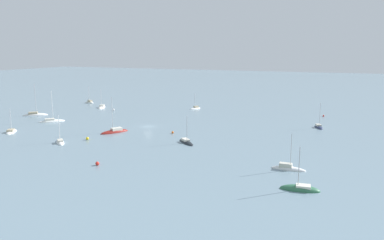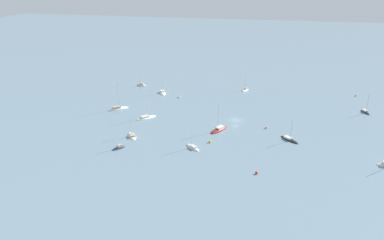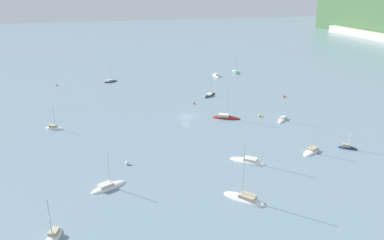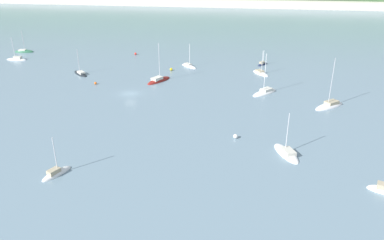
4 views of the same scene
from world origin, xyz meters
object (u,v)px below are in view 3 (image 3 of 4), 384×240
Objects in this scene: sailboat_3 at (282,120)px; sailboat_5 at (54,128)px; sailboat_9 at (248,161)px; sailboat_6 at (235,73)px; sailboat_11 at (226,118)px; mooring_buoy_1 at (284,96)px; mooring_buoy_0 at (260,115)px; sailboat_2 at (111,82)px; sailboat_0 at (311,152)px; mooring_buoy_3 at (194,103)px; sailboat_12 at (216,76)px; sailboat_7 at (54,237)px; sailboat_1 at (210,95)px; sailboat_10 at (108,187)px; mooring_buoy_4 at (127,163)px; sailboat_4 at (244,199)px; mooring_buoy_2 at (57,85)px; sailboat_8 at (347,148)px.

sailboat_5 is at bearing -56.86° from sailboat_3.
sailboat_6 is at bearing -68.65° from sailboat_9.
sailboat_11 reaches higher than mooring_buoy_1.
sailboat_6 is at bearing 165.55° from mooring_buoy_0.
sailboat_2 is 59.82m from sailboat_11.
sailboat_5 is at bearing -62.17° from sailboat_0.
sailboat_6 is at bearing 94.38° from sailboat_11.
sailboat_3 reaches higher than mooring_buoy_3.
sailboat_5 is 87.10m from sailboat_6.
sailboat_6 is 86.71m from sailboat_9.
sailboat_11 is at bearing 18.40° from mooring_buoy_3.
sailboat_3 is 0.95× the size of sailboat_12.
sailboat_1 is at bearing 163.86° from sailboat_7.
sailboat_10 is 54.44m from mooring_buoy_0.
mooring_buoy_4 reaches higher than mooring_buoy_1.
sailboat_9 is at bearing -145.36° from sailboat_1.
sailboat_3 is 0.64× the size of sailboat_4.
mooring_buoy_2 is (1.77, -74.02, 0.22)m from sailboat_6.
sailboat_9 reaches higher than sailboat_2.
sailboat_9 is at bearing 131.33° from sailboat_7.
mooring_buoy_0 is at bearing 42.40° from mooring_buoy_3.
sailboat_2 is 12.50× the size of mooring_buoy_3.
sailboat_2 is at bearing 90.49° from mooring_buoy_2.
mooring_buoy_0 is at bearing -89.13° from sailboat_3.
sailboat_9 reaches higher than sailboat_10.
sailboat_5 is 74.95m from mooring_buoy_1.
sailboat_10 is 0.73× the size of sailboat_11.
sailboat_0 is 0.67× the size of sailboat_9.
sailboat_6 is 48.25m from mooring_buoy_3.
sailboat_6 is at bearing -61.38° from sailboat_4.
mooring_buoy_0 is 46.08m from mooring_buoy_4.
sailboat_1 is 0.69× the size of sailboat_11.
sailboat_3 is at bearing 109.43° from mooring_buoy_4.
sailboat_12 is at bearing -160.68° from mooring_buoy_1.
mooring_buoy_0 is (-42.74, 54.89, 0.27)m from sailboat_7.
sailboat_12 is (-45.46, 61.80, 0.02)m from sailboat_5.
sailboat_6 is 93.76m from mooring_buoy_4.
sailboat_11 is 13.20× the size of mooring_buoy_4.
sailboat_2 is 66.45m from mooring_buoy_0.
sailboat_4 is at bearing 105.54° from sailboat_9.
sailboat_8 is 6.33× the size of mooring_buoy_4.
sailboat_7 is 0.73× the size of sailboat_11.
sailboat_10 is 13.90× the size of mooring_buoy_2.
mooring_buoy_4 is (16.28, -46.14, 0.32)m from sailboat_3.
mooring_buoy_4 is (72.08, -45.17, 0.27)m from sailboat_12.
sailboat_4 is at bearing 43.76° from mooring_buoy_4.
mooring_buoy_4 is (-5.02, -42.14, 0.32)m from sailboat_0.
sailboat_9 is 13.58× the size of mooring_buoy_1.
sailboat_9 reaches higher than sailboat_3.
sailboat_11 is at bearing 43.70° from mooring_buoy_2.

